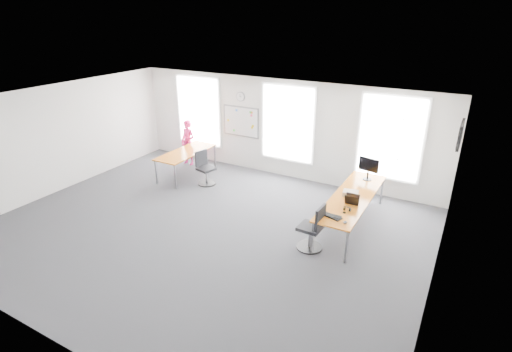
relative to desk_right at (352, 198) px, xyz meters
The scene contains 24 objects.
floor 3.60m from the desk_right, 147.76° to the right, with size 10.00×10.00×0.00m, color #242428.
ceiling 4.19m from the desk_right, 147.76° to the right, with size 10.00×10.00×0.00m, color white.
wall_back 3.74m from the desk_right, 144.54° to the left, with size 10.00×10.00×0.00m, color white.
wall_front 6.63m from the desk_right, 116.87° to the right, with size 10.00×10.00×0.00m, color white.
wall_left 8.23m from the desk_right, 166.75° to the right, with size 10.00×10.00×0.00m, color white.
wall_right 2.86m from the desk_right, 42.90° to the right, with size 10.00×10.00×0.00m, color white.
window_left 6.41m from the desk_right, 160.72° to the left, with size 1.60×0.06×2.20m, color white.
window_mid 3.53m from the desk_right, 142.02° to the left, with size 1.60×0.06×2.20m, color white.
window_right 2.32m from the desk_right, 81.27° to the left, with size 1.60×0.06×2.20m, color white.
desk_right is the anchor object (origin of this frame).
desk_left 5.50m from the desk_right, behind, with size 0.86×2.14×0.78m.
chair_right 1.49m from the desk_right, 106.88° to the right, with size 0.57×0.57×1.06m.
chair_left 4.59m from the desk_right, behind, with size 0.56×0.56×1.01m.
person 6.20m from the desk_right, 166.36° to the left, with size 0.55×0.36×1.52m, color #D31D63.
whiteboard 4.88m from the desk_right, 154.21° to the left, with size 1.20×0.03×0.90m, color white.
wall_clock 5.07m from the desk_right, 154.21° to the left, with size 0.30×0.30×0.04m, color gray.
tv 2.75m from the desk_right, 29.64° to the left, with size 0.06×0.90×0.55m, color black.
keyboard 1.21m from the desk_right, 95.30° to the right, with size 0.48×0.17×0.02m, color black.
mouse 1.37m from the desk_right, 79.76° to the right, with size 0.08×0.12×0.05m, color black.
lens_cap 0.91m from the desk_right, 84.56° to the right, with size 0.07×0.07×0.01m, color black.
headphones 0.79m from the desk_right, 82.35° to the right, with size 0.16×0.09×0.10m.
laptop_sleeve 0.49m from the desk_right, 76.03° to the right, with size 0.31×0.17×0.25m.
paper_stack 0.12m from the desk_right, behind, with size 0.35×0.26×0.12m, color beige.
monitor 1.22m from the desk_right, 87.87° to the left, with size 0.53×0.22×0.60m.
Camera 1 is at (5.12, -6.66, 4.86)m, focal length 28.00 mm.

